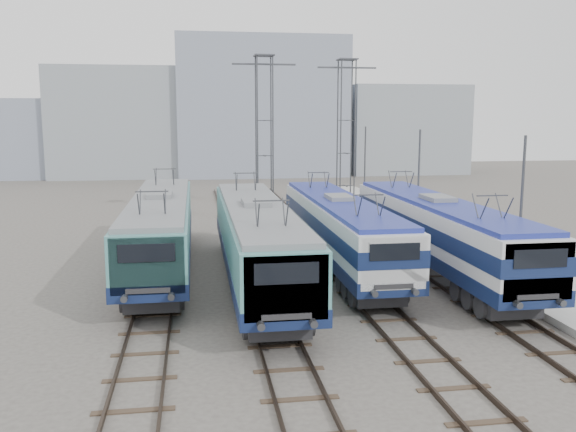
# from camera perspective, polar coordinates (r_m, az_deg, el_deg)

# --- Properties ---
(ground) EXTENTS (160.00, 160.00, 0.00)m
(ground) POSITION_cam_1_polar(r_m,az_deg,el_deg) (23.48, 4.08, -10.04)
(ground) COLOR #514C47
(platform) EXTENTS (4.00, 70.00, 0.30)m
(platform) POSITION_cam_1_polar(r_m,az_deg,el_deg) (34.12, 18.00, -4.08)
(platform) COLOR #9E9E99
(platform) RESTS_ON ground
(locomotive_far_left) EXTENTS (2.94, 18.56, 3.49)m
(locomotive_far_left) POSITION_cam_1_polar(r_m,az_deg,el_deg) (31.28, -11.84, -0.96)
(locomotive_far_left) COLOR #121F47
(locomotive_far_left) RESTS_ON ground
(locomotive_center_left) EXTENTS (2.95, 18.63, 3.51)m
(locomotive_center_left) POSITION_cam_1_polar(r_m,az_deg,el_deg) (27.83, -2.93, -2.02)
(locomotive_center_left) COLOR #121F47
(locomotive_center_left) RESTS_ON ground
(locomotive_center_right) EXTENTS (2.80, 17.70, 3.33)m
(locomotive_center_right) POSITION_cam_1_polar(r_m,az_deg,el_deg) (31.13, 4.84, -0.93)
(locomotive_center_right) COLOR #121F47
(locomotive_center_right) RESTS_ON ground
(locomotive_far_right) EXTENTS (2.89, 18.29, 3.44)m
(locomotive_far_right) POSITION_cam_1_polar(r_m,az_deg,el_deg) (30.74, 13.86, -1.17)
(locomotive_far_right) COLOR #121F47
(locomotive_far_right) RESTS_ON ground
(catenary_tower_west) EXTENTS (4.50, 1.20, 12.00)m
(catenary_tower_west) POSITION_cam_1_polar(r_m,az_deg,el_deg) (43.90, -2.23, 7.80)
(catenary_tower_west) COLOR #3F4247
(catenary_tower_west) RESTS_ON ground
(catenary_tower_east) EXTENTS (4.50, 1.20, 12.00)m
(catenary_tower_east) POSITION_cam_1_polar(r_m,az_deg,el_deg) (47.03, 5.46, 7.86)
(catenary_tower_east) COLOR #3F4247
(catenary_tower_east) RESTS_ON ground
(mast_front) EXTENTS (0.12, 0.12, 7.00)m
(mast_front) POSITION_cam_1_polar(r_m,az_deg,el_deg) (27.55, 20.93, -0.23)
(mast_front) COLOR #3F4247
(mast_front) RESTS_ON ground
(mast_mid) EXTENTS (0.12, 0.12, 7.00)m
(mast_mid) POSITION_cam_1_polar(r_m,az_deg,el_deg) (38.34, 12.09, 2.68)
(mast_mid) COLOR #3F4247
(mast_mid) RESTS_ON ground
(mast_rear) EXTENTS (0.12, 0.12, 7.00)m
(mast_rear) POSITION_cam_1_polar(r_m,az_deg,el_deg) (49.68, 7.19, 4.27)
(mast_rear) COLOR #3F4247
(mast_rear) RESTS_ON ground
(building_west) EXTENTS (18.00, 12.00, 14.00)m
(building_west) POSITION_cam_1_polar(r_m,az_deg,el_deg) (84.09, -15.04, 8.42)
(building_west) COLOR gray
(building_west) RESTS_ON ground
(building_center) EXTENTS (22.00, 14.00, 18.00)m
(building_center) POSITION_cam_1_polar(r_m,az_deg,el_deg) (84.09, -2.63, 10.09)
(building_center) COLOR gray
(building_center) RESTS_ON ground
(building_east) EXTENTS (16.00, 12.00, 12.00)m
(building_east) POSITION_cam_1_polar(r_m,az_deg,el_deg) (88.50, 10.50, 7.96)
(building_east) COLOR gray
(building_east) RESTS_ON ground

